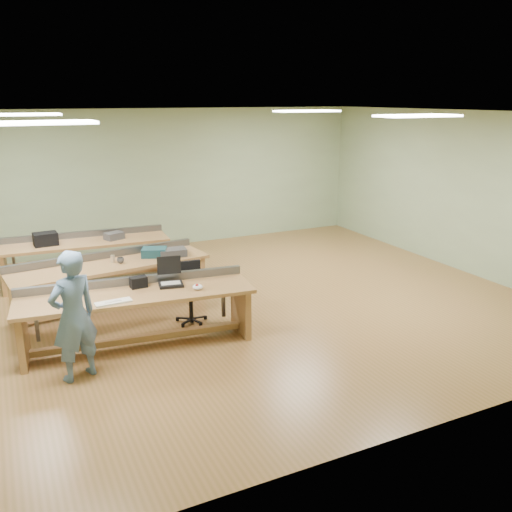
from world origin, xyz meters
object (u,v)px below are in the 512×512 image
object	(u,v)px
workbench_front	(137,305)
drinks_can	(113,259)
camera_bag	(138,282)
task_chair	(190,300)
laptop_base	(171,284)
parts_bin_grey	(173,252)
parts_bin_teal	(154,252)
workbench_mid	(111,275)
workbench_back	(85,251)
mug	(120,260)
person	(73,316)

from	to	relation	value
workbench_front	drinks_can	world-z (taller)	drinks_can
camera_bag	task_chair	bearing A→B (deg)	16.06
laptop_base	parts_bin_grey	bearing A→B (deg)	82.07
task_chair	parts_bin_teal	size ratio (longest dim) A/B	2.31
workbench_front	parts_bin_teal	bearing A→B (deg)	72.83
workbench_mid	camera_bag	xyz separation A→B (m)	(0.13, -1.30, 0.26)
workbench_front	workbench_back	bearing A→B (deg)	100.09
parts_bin_teal	mug	distance (m)	0.59
person	camera_bag	world-z (taller)	person
workbench_back	parts_bin_teal	distance (m)	1.74
mug	workbench_mid	bearing A→B (deg)	155.75
person	drinks_can	distance (m)	2.25
workbench_mid	parts_bin_grey	bearing A→B (deg)	-8.97
camera_bag	task_chair	world-z (taller)	camera_bag
workbench_front	laptop_base	bearing A→B (deg)	11.82
workbench_back	person	size ratio (longest dim) A/B	1.88
camera_bag	task_chair	distance (m)	1.00
task_chair	mug	size ratio (longest dim) A/B	8.10
workbench_front	parts_bin_grey	distance (m)	1.74
laptop_base	person	bearing A→B (deg)	-144.64
task_chair	drinks_can	size ratio (longest dim) A/B	7.62
camera_bag	parts_bin_teal	size ratio (longest dim) A/B	0.57
mug	person	bearing A→B (deg)	-116.12
person	parts_bin_grey	world-z (taller)	person
workbench_back	mug	world-z (taller)	workbench_back
task_chair	parts_bin_teal	distance (m)	1.21
laptop_base	drinks_can	bearing A→B (deg)	119.14
parts_bin_grey	mug	bearing A→B (deg)	-177.39
camera_bag	person	bearing A→B (deg)	-144.82
workbench_front	workbench_back	distance (m)	3.03
workbench_back	person	bearing A→B (deg)	-96.67
workbench_back	mug	xyz separation A→B (m)	(0.29, -1.63, 0.24)
camera_bag	mug	world-z (taller)	camera_bag
parts_bin_grey	workbench_back	bearing A→B (deg)	125.68
parts_bin_teal	mug	bearing A→B (deg)	-166.12
task_chair	workbench_back	bearing A→B (deg)	119.53
camera_bag	parts_bin_grey	xyz separation A→B (m)	(0.87, 1.27, -0.02)
person	mug	world-z (taller)	person
workbench_mid	mug	xyz separation A→B (m)	(0.15, -0.07, 0.23)
task_chair	parts_bin_grey	size ratio (longest dim) A/B	2.08
workbench_front	workbench_back	size ratio (longest dim) A/B	1.06
workbench_back	laptop_base	bearing A→B (deg)	-73.15
task_chair	parts_bin_teal	bearing A→B (deg)	108.07
workbench_mid	task_chair	bearing A→B (deg)	-54.14
laptop_base	drinks_can	size ratio (longest dim) A/B	2.77
workbench_back	person	distance (m)	3.68
parts_bin_grey	mug	xyz separation A→B (m)	(-0.85, -0.04, -0.01)
parts_bin_teal	drinks_can	size ratio (longest dim) A/B	3.30
drinks_can	workbench_back	bearing A→B (deg)	97.14
workbench_mid	parts_bin_grey	distance (m)	1.03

